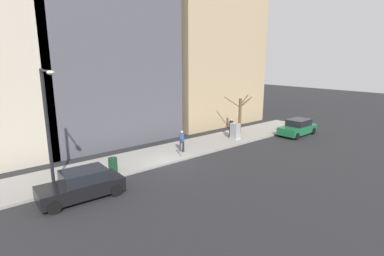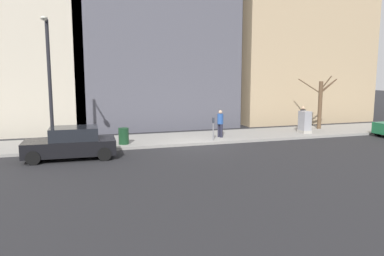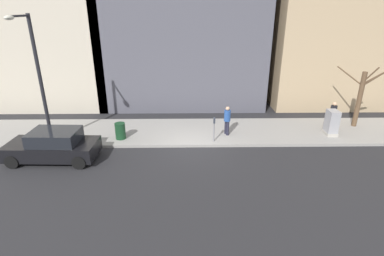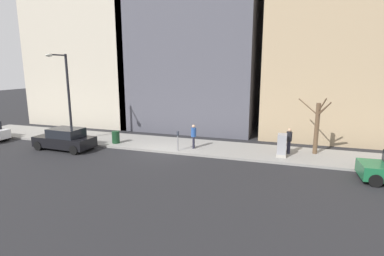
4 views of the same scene
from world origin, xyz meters
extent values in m
plane|color=#232326|center=(0.00, 0.00, 0.00)|extent=(120.00, 120.00, 0.00)
cube|color=gray|center=(2.00, 0.00, 0.07)|extent=(4.00, 36.00, 0.15)
cylinder|color=black|center=(-0.37, -12.28, 0.32)|extent=(0.24, 0.65, 0.64)
cube|color=black|center=(-1.25, 6.78, 0.57)|extent=(1.95, 4.26, 0.70)
cube|color=black|center=(-1.26, 6.58, 1.22)|extent=(1.68, 2.25, 0.60)
cylinder|color=black|center=(-2.05, 8.36, 0.32)|extent=(0.24, 0.65, 0.64)
cylinder|color=black|center=(-0.35, 8.30, 0.32)|extent=(0.24, 0.65, 0.64)
cylinder|color=black|center=(-2.16, 5.26, 0.32)|extent=(0.24, 0.65, 0.64)
cylinder|color=black|center=(-0.46, 5.20, 0.32)|extent=(0.24, 0.65, 0.64)
cylinder|color=slate|center=(0.45, -1.12, 0.68)|extent=(0.07, 0.07, 1.05)
cube|color=#2D333D|center=(0.45, -1.12, 1.35)|extent=(0.14, 0.10, 0.30)
cube|color=#A8A399|center=(1.30, -7.84, 0.24)|extent=(0.83, 0.60, 0.18)
cube|color=#939399|center=(1.30, -7.84, 0.96)|extent=(0.75, 0.55, 1.25)
cylinder|color=black|center=(0.55, 7.63, 3.40)|extent=(0.18, 0.18, 6.50)
cylinder|color=black|center=(-0.25, 7.63, 6.55)|extent=(1.60, 0.10, 0.10)
ellipsoid|color=beige|center=(-1.05, 7.63, 6.50)|extent=(0.56, 0.32, 0.20)
cylinder|color=brown|center=(2.60, -9.90, 1.81)|extent=(0.28, 0.28, 3.32)
cylinder|color=brown|center=(2.17, -10.20, 3.14)|extent=(0.88, 0.71, 1.06)
cylinder|color=brown|center=(3.13, -9.34, 3.13)|extent=(0.95, 1.29, 1.06)
cylinder|color=brown|center=(2.30, -10.08, 3.36)|extent=(0.67, 0.45, 1.01)
cylinder|color=brown|center=(2.22, -10.18, 3.17)|extent=(0.78, 0.68, 0.86)
cylinder|color=#14381E|center=(0.90, 3.99, 0.60)|extent=(0.56, 0.56, 0.90)
cylinder|color=#1E1E2D|center=(2.04, -8.28, 0.56)|extent=(0.16, 0.16, 0.82)
cylinder|color=#1E1E2D|center=(2.27, -8.22, 0.56)|extent=(0.16, 0.16, 0.82)
cylinder|color=black|center=(2.15, -8.25, 1.28)|extent=(0.36, 0.36, 0.62)
sphere|color=tan|center=(2.15, -8.25, 1.70)|extent=(0.22, 0.22, 0.22)
cylinder|color=#1E1E2D|center=(1.28, -1.97, 0.56)|extent=(0.16, 0.16, 0.82)
cylinder|color=#1E1E2D|center=(1.51, -1.90, 0.56)|extent=(0.16, 0.16, 0.82)
cylinder|color=#23478C|center=(1.40, -1.93, 1.28)|extent=(0.36, 0.36, 0.62)
sphere|color=tan|center=(1.40, -1.93, 1.70)|extent=(0.22, 0.22, 0.22)
cube|color=tan|center=(11.20, -11.65, 9.05)|extent=(11.41, 11.41, 18.10)
cube|color=#BCB29E|center=(11.13, 11.44, 7.41)|extent=(11.26, 11.26, 14.81)
camera|label=1|loc=(-16.01, 11.60, 7.11)|focal=28.00mm
camera|label=2|loc=(-19.64, 6.46, 4.09)|focal=35.00mm
camera|label=3|loc=(-14.30, 0.28, 6.91)|focal=28.00mm
camera|label=4|loc=(-17.87, -8.16, 5.74)|focal=28.00mm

